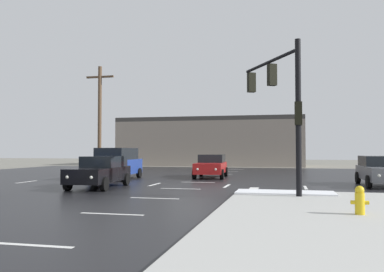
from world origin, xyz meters
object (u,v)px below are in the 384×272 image
fire_hydrant (360,200)px  sedan_black (100,171)px  sedan_grey (380,170)px  utility_pole_far (100,118)px  sedan_red (211,165)px  traffic_signal_mast (282,96)px  suv_blue (117,163)px

fire_hydrant → sedan_black: 13.09m
sedan_grey → utility_pole_far: bearing=-105.5°
fire_hydrant → sedan_red: 16.98m
traffic_signal_mast → sedan_red: 11.78m
sedan_red → sedan_grey: same height
sedan_grey → sedan_black: size_ratio=0.98×
sedan_black → fire_hydrant: bearing=55.0°
fire_hydrant → sedan_grey: sedan_grey is taller
traffic_signal_mast → sedan_red: bearing=-4.1°
fire_hydrant → traffic_signal_mast: bearing=112.1°
fire_hydrant → utility_pole_far: bearing=134.2°
suv_blue → sedan_black: bearing=-168.0°
utility_pole_far → fire_hydrant: bearing=-45.8°
sedan_red → sedan_black: same height
traffic_signal_mast → fire_hydrant: 6.76m
suv_blue → sedan_black: suv_blue is taller
sedan_grey → sedan_red: bearing=-114.0°
traffic_signal_mast → sedan_red: traffic_signal_mast is taller
fire_hydrant → sedan_red: size_ratio=0.17×
suv_blue → fire_hydrant: bearing=-137.7°
sedan_red → traffic_signal_mast: bearing=22.2°
traffic_signal_mast → suv_blue: (-10.51, 7.12, -3.10)m
utility_pole_far → sedan_black: bearing=-63.6°
traffic_signal_mast → sedan_black: 9.73m
fire_hydrant → suv_blue: 17.72m
sedan_grey → suv_blue: bearing=-94.9°
sedan_black → utility_pole_far: size_ratio=0.56×
sedan_red → fire_hydrant: bearing=21.1°
suv_blue → utility_pole_far: utility_pole_far is taller
fire_hydrant → utility_pole_far: 22.95m
utility_pole_far → sedan_grey: bearing=-15.4°
traffic_signal_mast → utility_pole_far: size_ratio=0.74×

